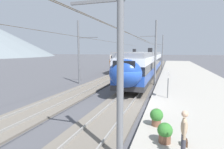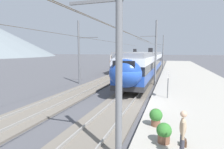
{
  "view_description": "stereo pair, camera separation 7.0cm",
  "coord_description": "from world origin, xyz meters",
  "px_view_note": "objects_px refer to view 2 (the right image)",
  "views": [
    {
      "loc": [
        -13.07,
        -2.21,
        4.0
      ],
      "look_at": [
        2.49,
        2.76,
        1.89
      ],
      "focal_mm": 28.94,
      "sensor_mm": 36.0,
      "label": 1
    },
    {
      "loc": [
        -13.05,
        -2.28,
        4.0
      ],
      "look_at": [
        2.49,
        2.76,
        1.89
      ],
      "focal_mm": 28.94,
      "sensor_mm": 36.0,
      "label": 2
    }
  ],
  "objects_px": {
    "catenary_mast_mid": "(155,52)",
    "handbag_beside_passenger": "(184,143)",
    "train_near_platform": "(147,63)",
    "potted_plant_platform_edge": "(164,132)",
    "catenary_mast_east": "(162,51)",
    "catenary_mast_west": "(115,59)",
    "potted_plant_by_shelter": "(156,116)",
    "train_far_track": "(131,59)",
    "passenger_walking": "(183,132)",
    "catenary_mast_far_side": "(80,51)",
    "platform_sign": "(168,78)"
  },
  "relations": [
    {
      "from": "handbag_beside_passenger",
      "to": "potted_plant_by_shelter",
      "type": "relative_size",
      "value": 0.41
    },
    {
      "from": "handbag_beside_passenger",
      "to": "potted_plant_platform_edge",
      "type": "xyz_separation_m",
      "value": [
        -0.0,
        0.76,
        0.33
      ]
    },
    {
      "from": "catenary_mast_west",
      "to": "potted_plant_platform_edge",
      "type": "relative_size",
      "value": 58.39
    },
    {
      "from": "platform_sign",
      "to": "passenger_walking",
      "type": "xyz_separation_m",
      "value": [
        -8.27,
        -0.6,
        -0.61
      ]
    },
    {
      "from": "handbag_beside_passenger",
      "to": "potted_plant_platform_edge",
      "type": "bearing_deg",
      "value": 90.37
    },
    {
      "from": "catenary_mast_west",
      "to": "potted_plant_by_shelter",
      "type": "bearing_deg",
      "value": -23.14
    },
    {
      "from": "potted_plant_platform_edge",
      "to": "passenger_walking",
      "type": "bearing_deg",
      "value": -146.51
    },
    {
      "from": "potted_plant_by_shelter",
      "to": "catenary_mast_east",
      "type": "bearing_deg",
      "value": 2.09
    },
    {
      "from": "train_far_track",
      "to": "potted_plant_by_shelter",
      "type": "relative_size",
      "value": 27.63
    },
    {
      "from": "catenary_mast_west",
      "to": "passenger_walking",
      "type": "distance_m",
      "value": 3.36
    },
    {
      "from": "catenary_mast_mid",
      "to": "catenary_mast_far_side",
      "type": "height_order",
      "value": "catenary_mast_far_side"
    },
    {
      "from": "train_far_track",
      "to": "passenger_walking",
      "type": "xyz_separation_m",
      "value": [
        -33.37,
        -8.78,
        -0.92
      ]
    },
    {
      "from": "train_near_platform",
      "to": "potted_plant_by_shelter",
      "type": "relative_size",
      "value": 33.09
    },
    {
      "from": "train_near_platform",
      "to": "catenary_mast_east",
      "type": "height_order",
      "value": "catenary_mast_east"
    },
    {
      "from": "train_near_platform",
      "to": "handbag_beside_passenger",
      "type": "relative_size",
      "value": 80.03
    },
    {
      "from": "train_near_platform",
      "to": "train_far_track",
      "type": "height_order",
      "value": "same"
    },
    {
      "from": "train_near_platform",
      "to": "catenary_mast_west",
      "type": "xyz_separation_m",
      "value": [
        -21.23,
        -1.53,
        1.52
      ]
    },
    {
      "from": "catenary_mast_far_side",
      "to": "potted_plant_platform_edge",
      "type": "xyz_separation_m",
      "value": [
        -12.66,
        -10.33,
        -3.19
      ]
    },
    {
      "from": "handbag_beside_passenger",
      "to": "passenger_walking",
      "type": "bearing_deg",
      "value": 171.51
    },
    {
      "from": "handbag_beside_passenger",
      "to": "potted_plant_platform_edge",
      "type": "distance_m",
      "value": 0.83
    },
    {
      "from": "handbag_beside_passenger",
      "to": "train_near_platform",
      "type": "bearing_deg",
      "value": 11.2
    },
    {
      "from": "passenger_walking",
      "to": "potted_plant_platform_edge",
      "type": "distance_m",
      "value": 1.23
    },
    {
      "from": "catenary_mast_west",
      "to": "potted_plant_by_shelter",
      "type": "distance_m",
      "value": 4.25
    },
    {
      "from": "platform_sign",
      "to": "potted_plant_by_shelter",
      "type": "relative_size",
      "value": 2.44
    },
    {
      "from": "platform_sign",
      "to": "potted_plant_platform_edge",
      "type": "bearing_deg",
      "value": 179.85
    },
    {
      "from": "catenary_mast_mid",
      "to": "potted_plant_platform_edge",
      "type": "distance_m",
      "value": 14.8
    },
    {
      "from": "platform_sign",
      "to": "handbag_beside_passenger",
      "type": "xyz_separation_m",
      "value": [
        -7.32,
        -0.74,
        -1.43
      ]
    },
    {
      "from": "catenary_mast_mid",
      "to": "potted_plant_platform_edge",
      "type": "relative_size",
      "value": 58.39
    },
    {
      "from": "platform_sign",
      "to": "potted_plant_platform_edge",
      "type": "height_order",
      "value": "platform_sign"
    },
    {
      "from": "handbag_beside_passenger",
      "to": "catenary_mast_far_side",
      "type": "bearing_deg",
      "value": 41.25
    },
    {
      "from": "catenary_mast_west",
      "to": "potted_plant_platform_edge",
      "type": "distance_m",
      "value": 3.61
    },
    {
      "from": "train_far_track",
      "to": "potted_plant_by_shelter",
      "type": "height_order",
      "value": "train_far_track"
    },
    {
      "from": "potted_plant_by_shelter",
      "to": "potted_plant_platform_edge",
      "type": "bearing_deg",
      "value": -164.63
    },
    {
      "from": "catenary_mast_east",
      "to": "potted_plant_by_shelter",
      "type": "xyz_separation_m",
      "value": [
        -33.33,
        -1.21,
        -3.1
      ]
    },
    {
      "from": "train_far_track",
      "to": "passenger_walking",
      "type": "bearing_deg",
      "value": -165.26
    },
    {
      "from": "potted_plant_platform_edge",
      "to": "train_far_track",
      "type": "bearing_deg",
      "value": 14.12
    },
    {
      "from": "potted_plant_platform_edge",
      "to": "train_near_platform",
      "type": "bearing_deg",
      "value": 9.08
    },
    {
      "from": "train_near_platform",
      "to": "catenary_mast_east",
      "type": "bearing_deg",
      "value": -5.87
    },
    {
      "from": "catenary_mast_east",
      "to": "catenary_mast_far_side",
      "type": "distance_m",
      "value": 23.9
    },
    {
      "from": "train_near_platform",
      "to": "potted_plant_platform_edge",
      "type": "relative_size",
      "value": 34.92
    },
    {
      "from": "train_near_platform",
      "to": "potted_plant_platform_edge",
      "type": "xyz_separation_m",
      "value": [
        -19.97,
        -3.19,
        -1.42
      ]
    },
    {
      "from": "catenary_mast_mid",
      "to": "handbag_beside_passenger",
      "type": "height_order",
      "value": "catenary_mast_mid"
    },
    {
      "from": "train_near_platform",
      "to": "catenary_mast_mid",
      "type": "bearing_deg",
      "value": -164.63
    },
    {
      "from": "catenary_mast_east",
      "to": "train_near_platform",
      "type": "bearing_deg",
      "value": 174.13
    },
    {
      "from": "platform_sign",
      "to": "passenger_walking",
      "type": "height_order",
      "value": "platform_sign"
    },
    {
      "from": "catenary_mast_east",
      "to": "catenary_mast_far_side",
      "type": "relative_size",
      "value": 1.0
    },
    {
      "from": "train_far_track",
      "to": "potted_plant_platform_edge",
      "type": "relative_size",
      "value": 29.17
    },
    {
      "from": "platform_sign",
      "to": "handbag_beside_passenger",
      "type": "distance_m",
      "value": 7.5
    },
    {
      "from": "catenary_mast_far_side",
      "to": "potted_plant_platform_edge",
      "type": "distance_m",
      "value": 16.65
    },
    {
      "from": "catenary_mast_west",
      "to": "potted_plant_by_shelter",
      "type": "xyz_separation_m",
      "value": [
        2.86,
        -1.22,
        -2.9
      ]
    }
  ]
}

